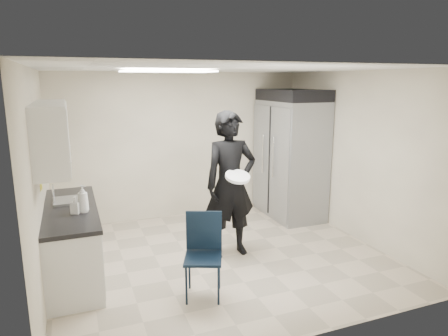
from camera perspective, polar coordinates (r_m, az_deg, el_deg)
name	(u,v)px	position (r m, az deg, el deg)	size (l,w,h in m)	color
floor	(222,257)	(5.80, -0.35, -12.59)	(4.50, 4.50, 0.00)	#BAA992
ceiling	(221,69)	(5.26, -0.39, 14.02)	(4.50, 4.50, 0.00)	white
back_wall	(182,146)	(7.26, -6.02, 3.19)	(4.50, 4.50, 0.00)	beige
left_wall	(39,183)	(5.06, -24.93, -1.92)	(4.00, 4.00, 0.00)	beige
right_wall	(357,156)	(6.52, 18.45, 1.58)	(4.00, 4.00, 0.00)	beige
ceiling_panel	(168,71)	(5.47, -7.99, 13.53)	(1.20, 0.60, 0.02)	white
lower_counter	(73,243)	(5.50, -20.82, -10.02)	(0.60, 1.90, 0.86)	silver
countertop	(70,209)	(5.35, -21.19, -5.49)	(0.64, 1.95, 0.05)	black
sink	(71,204)	(5.59, -21.00, -4.87)	(0.42, 0.40, 0.14)	gray
faucet	(54,195)	(5.56, -23.18, -3.55)	(0.02, 0.02, 0.24)	silver
upper_cabinets	(52,135)	(5.16, -23.39, 4.41)	(0.35, 1.80, 0.75)	silver
towel_dispenser	(51,139)	(6.33, -23.52, 3.81)	(0.22, 0.30, 0.35)	black
notice_sticker_left	(41,187)	(5.18, -24.72, -2.52)	(0.00, 0.12, 0.07)	yellow
notice_sticker_right	(42,186)	(5.38, -24.57, -2.41)	(0.00, 0.12, 0.07)	yellow
commercial_fridge	(290,159)	(7.35, 9.47, 1.23)	(0.80, 1.35, 2.10)	gray
fridge_compressor	(293,95)	(7.22, 9.79, 10.22)	(0.80, 1.35, 0.20)	black
folding_chair	(203,258)	(4.66, -3.00, -12.77)	(0.42, 0.42, 0.94)	black
man_tuxedo	(230,185)	(5.58, 0.92, -2.38)	(0.75, 0.50, 2.05)	black
bucket_lid	(238,177)	(5.32, 1.96, -1.23)	(0.33, 0.33, 0.04)	white
soap_bottle_a	(83,199)	(5.04, -19.52, -4.16)	(0.13, 0.13, 0.33)	white
soap_bottle_b	(75,205)	(5.04, -20.47, -4.95)	(0.10, 0.10, 0.21)	#B9BAC6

